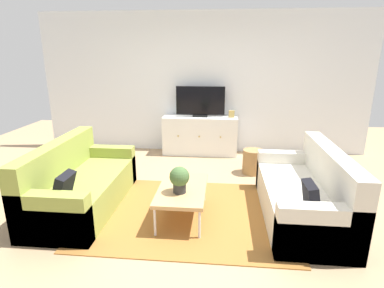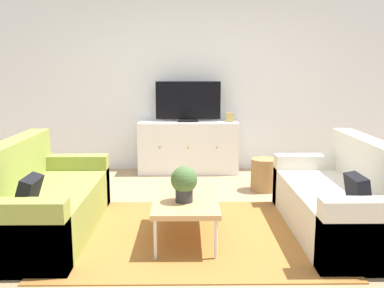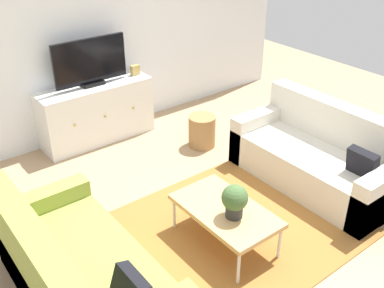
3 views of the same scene
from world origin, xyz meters
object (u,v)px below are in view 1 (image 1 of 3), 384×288
at_px(couch_right_side, 308,196).
at_px(wicker_basket, 253,162).
at_px(mantel_clock, 232,114).
at_px(couch_left_side, 78,186).
at_px(tv_console, 200,135).
at_px(coffee_table, 182,190).
at_px(potted_plant, 179,178).
at_px(flat_screen_tv, 200,102).

relative_size(couch_right_side, wicker_basket, 4.48).
bearing_deg(wicker_basket, mantel_clock, 110.12).
bearing_deg(couch_right_side, mantel_clock, 110.09).
relative_size(couch_left_side, wicker_basket, 4.48).
distance_m(tv_console, wicker_basket, 1.36).
bearing_deg(coffee_table, tv_console, 89.28).
height_order(coffee_table, potted_plant, potted_plant).
bearing_deg(potted_plant, wicker_basket, 59.15).
relative_size(coffee_table, wicker_basket, 2.40).
relative_size(couch_left_side, flat_screen_tv, 1.94).
distance_m(tv_console, flat_screen_tv, 0.66).
relative_size(tv_console, mantel_clock, 11.09).
bearing_deg(potted_plant, coffee_table, 83.82).
bearing_deg(couch_right_side, couch_left_side, 180.00).
bearing_deg(tv_console, mantel_clock, 0.00).
relative_size(couch_right_side, potted_plant, 5.82).
relative_size(couch_left_side, couch_right_side, 1.00).
distance_m(couch_left_side, mantel_clock, 3.15).
relative_size(coffee_table, tv_console, 0.67).
bearing_deg(flat_screen_tv, tv_console, -90.00).
xyz_separation_m(coffee_table, potted_plant, (-0.01, -0.12, 0.20)).
xyz_separation_m(couch_right_side, tv_console, (-1.47, 2.37, 0.09)).
bearing_deg(tv_console, wicker_basket, -45.24).
distance_m(couch_right_side, potted_plant, 1.56).
height_order(couch_left_side, mantel_clock, mantel_clock).
height_order(tv_console, wicker_basket, tv_console).
relative_size(potted_plant, wicker_basket, 0.77).
bearing_deg(couch_left_side, potted_plant, -10.63).
height_order(couch_left_side, coffee_table, couch_left_side).
height_order(coffee_table, mantel_clock, mantel_clock).
height_order(coffee_table, flat_screen_tv, flat_screen_tv).
height_order(coffee_table, tv_console, tv_console).
relative_size(coffee_table, flat_screen_tv, 1.04).
bearing_deg(tv_console, coffee_table, -90.72).
relative_size(couch_right_side, tv_console, 1.26).
bearing_deg(couch_right_side, tv_console, 121.75).
xyz_separation_m(couch_left_side, wicker_basket, (2.36, 1.41, -0.08)).
distance_m(couch_left_side, flat_screen_tv, 2.88).
distance_m(coffee_table, potted_plant, 0.24).
bearing_deg(wicker_basket, flat_screen_tv, 134.17).
bearing_deg(tv_console, flat_screen_tv, 90.00).
distance_m(couch_left_side, coffee_table, 1.38).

